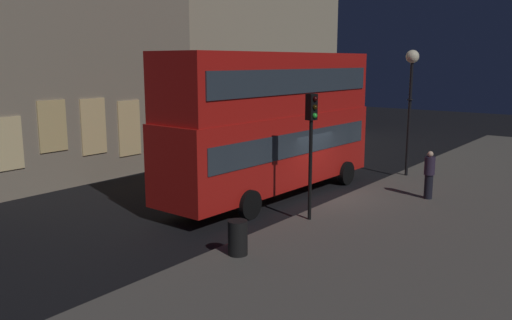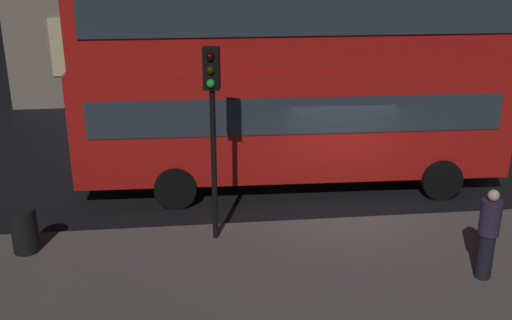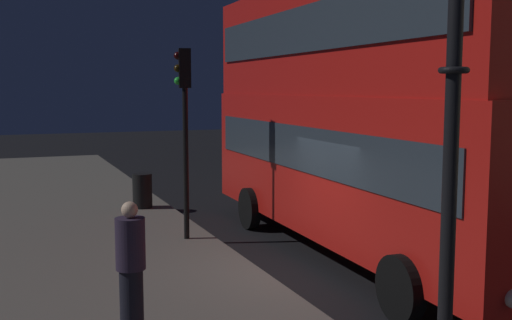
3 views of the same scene
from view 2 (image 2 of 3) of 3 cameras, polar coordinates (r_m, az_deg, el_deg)
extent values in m
plane|color=black|center=(16.07, 7.74, -4.33)|extent=(80.00, 80.00, 0.00)
cube|color=#F9E09E|center=(24.29, -16.06, 9.44)|extent=(1.26, 0.06, 2.05)
cube|color=#E5C67F|center=(23.94, -11.45, 10.89)|extent=(1.26, 0.06, 2.12)
cube|color=#F2D18C|center=(23.89, -6.63, 10.63)|extent=(1.26, 0.06, 2.45)
cube|color=#F2D18C|center=(24.01, -1.83, 10.15)|extent=(1.26, 0.06, 2.58)
cube|color=#E5C67F|center=(24.15, 2.91, 11.37)|extent=(1.26, 0.06, 2.52)
cube|color=#E5C67F|center=(25.62, 12.14, 11.00)|extent=(1.82, 0.06, 2.22)
cube|color=#E5C67F|center=(26.61, 18.11, 11.16)|extent=(1.82, 0.06, 2.44)
cube|color=red|center=(16.78, 3.06, 4.01)|extent=(10.85, 2.81, 2.81)
cube|color=red|center=(16.20, 3.24, 12.75)|extent=(10.64, 2.76, 2.35)
cube|color=#2D3842|center=(16.68, 3.09, 5.16)|extent=(9.99, 2.85, 0.90)
cube|color=#2D3842|center=(16.18, 3.25, 13.16)|extent=(9.99, 2.85, 0.90)
sphere|color=white|center=(19.30, 18.83, 1.91)|extent=(0.24, 0.24, 0.24)
sphere|color=white|center=(17.91, 20.78, 0.17)|extent=(0.24, 0.24, 0.24)
cylinder|color=black|center=(19.23, 13.37, 1.32)|extent=(1.03, 0.27, 1.02)
cylinder|color=black|center=(16.95, 15.94, -1.70)|extent=(1.03, 0.27, 1.02)
cylinder|color=black|center=(18.34, -6.78, 0.78)|extent=(1.03, 0.27, 1.02)
cylinder|color=black|center=(15.94, -7.07, -2.50)|extent=(1.03, 0.27, 1.02)
cylinder|color=black|center=(13.74, -3.69, -0.56)|extent=(0.12, 0.12, 3.35)
cube|color=black|center=(13.10, -3.91, 8.00)|extent=(0.36, 0.32, 0.85)
sphere|color=black|center=(12.90, -4.05, 9.01)|extent=(0.17, 0.17, 0.17)
sphere|color=black|center=(12.96, -4.01, 7.84)|extent=(0.17, 0.17, 0.17)
sphere|color=green|center=(13.02, -3.98, 6.69)|extent=(0.17, 0.17, 0.17)
cylinder|color=black|center=(13.51, 19.37, -7.87)|extent=(0.32, 0.32, 0.94)
cylinder|color=#2D2338|center=(13.15, 19.80, -4.74)|extent=(0.40, 0.40, 0.70)
sphere|color=beige|center=(12.96, 20.05, -2.92)|extent=(0.22, 0.22, 0.22)
cylinder|color=black|center=(14.50, -19.59, -5.79)|extent=(0.55, 0.55, 0.97)
camera|label=1|loc=(14.73, -79.60, -2.44)|focal=37.05mm
camera|label=3|loc=(16.85, 49.12, 2.08)|focal=43.89mm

